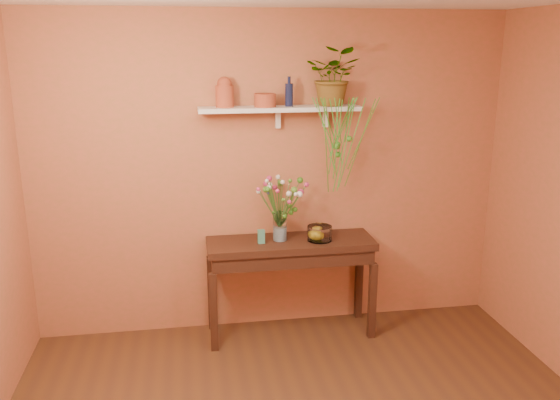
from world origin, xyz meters
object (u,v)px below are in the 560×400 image
at_px(glass_vase, 280,228).
at_px(glass_bowl, 320,234).
at_px(spider_plant, 334,76).
at_px(sideboard, 291,254).
at_px(bouquet, 282,194).
at_px(terracotta_jug, 225,93).
at_px(blue_bottle, 289,94).

distance_m(glass_vase, glass_bowl, 0.33).
xyz_separation_m(spider_plant, glass_vase, (-0.46, -0.09, -1.23)).
xyz_separation_m(sideboard, bouquet, (-0.07, 0.02, 0.52)).
bearing_deg(bouquet, terracotta_jug, 166.41).
relative_size(blue_bottle, glass_vase, 0.99).
height_order(blue_bottle, spider_plant, spider_plant).
bearing_deg(terracotta_jug, spider_plant, -0.96).
distance_m(terracotta_jug, spider_plant, 0.89).
bearing_deg(spider_plant, sideboard, -162.91).
bearing_deg(bouquet, blue_bottle, 52.06).
relative_size(spider_plant, bouquet, 0.92).
xyz_separation_m(blue_bottle, bouquet, (-0.07, -0.09, -0.79)).
distance_m(blue_bottle, bouquet, 0.80).
bearing_deg(glass_vase, sideboard, -11.91).
height_order(sideboard, terracotta_jug, terracotta_jug).
height_order(sideboard, spider_plant, spider_plant).
distance_m(sideboard, terracotta_jug, 1.43).
relative_size(blue_bottle, glass_bowl, 1.15).
bearing_deg(terracotta_jug, blue_bottle, -2.11).
bearing_deg(terracotta_jug, glass_vase, -14.51).
distance_m(sideboard, spider_plant, 1.50).
xyz_separation_m(spider_plant, bouquet, (-0.44, -0.09, -0.93)).
bearing_deg(glass_vase, spider_plant, 11.69).
distance_m(blue_bottle, glass_bowl, 1.17).
bearing_deg(spider_plant, terracotta_jug, 179.04).
height_order(terracotta_jug, bouquet, terracotta_jug).
bearing_deg(glass_vase, terracotta_jug, 165.49).
bearing_deg(bouquet, glass_vase, -173.65).
bearing_deg(sideboard, glass_bowl, -9.65).
bearing_deg(terracotta_jug, bouquet, -13.59).
xyz_separation_m(sideboard, terracotta_jug, (-0.51, 0.13, 1.33)).
bearing_deg(blue_bottle, terracotta_jug, 177.89).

